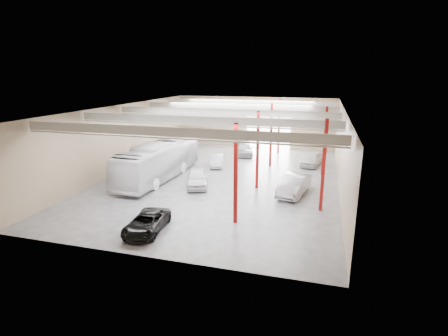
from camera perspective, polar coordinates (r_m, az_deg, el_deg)
The scene contains 8 objects.
depot_shell at distance 34.10m, azimuth 0.24°, elevation 6.53°, with size 22.12×32.12×7.06m.
coach_bus at distance 34.99m, azimuth -10.55°, elevation 1.21°, with size 3.04×13.00×3.62m, color silver.
black_sedan at distance 23.76m, azimuth -12.51°, elevation -8.71°, with size 2.08×4.52×1.26m, color black.
car_row_a at distance 32.31m, azimuth -4.41°, elevation -1.63°, with size 1.85×4.61×1.57m, color silver.
car_row_b at distance 39.32m, azimuth -1.18°, elevation 1.28°, with size 1.40×4.03×1.33m, color silver.
car_row_c at distance 44.89m, azimuth 3.34°, elevation 3.09°, with size 2.02×4.98×1.45m, color gray.
car_right_near at distance 30.62m, azimuth 11.36°, elevation -2.73°, with size 1.80×5.15×1.70m, color #A4A4A8.
car_right_far at distance 40.75m, azimuth 14.16°, elevation 1.47°, with size 1.83×4.55×1.55m, color silver.
Camera 1 is at (9.24, -31.98, 10.10)m, focal length 28.00 mm.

